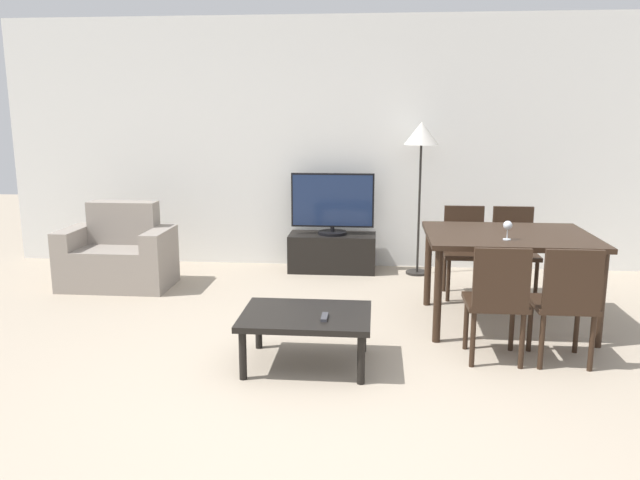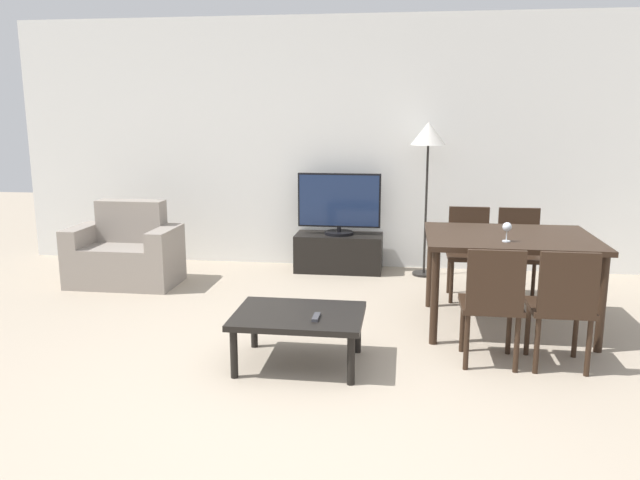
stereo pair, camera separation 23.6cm
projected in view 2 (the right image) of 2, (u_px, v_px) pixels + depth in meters
ground_plane at (298, 413)px, 3.58m from camera, size 18.00×18.00×0.00m
wall_back at (353, 144)px, 6.77m from camera, size 7.58×0.06×2.70m
armchair at (126, 254)px, 6.22m from camera, size 1.05×0.62×0.82m
tv_stand at (339, 252)px, 6.74m from camera, size 0.93×0.43×0.40m
tv at (339, 204)px, 6.63m from camera, size 0.88×0.31×0.66m
coffee_table at (299, 319)px, 4.21m from camera, size 0.87×0.66×0.37m
dining_table at (509, 245)px, 4.88m from camera, size 1.29×1.03×0.75m
dining_chair_near at (492, 300)px, 4.16m from camera, size 0.40×0.40×0.83m
dining_chair_far at (519, 249)px, 5.69m from camera, size 0.40×0.40×0.83m
dining_chair_near_right at (563, 303)px, 4.10m from camera, size 0.40×0.40×0.83m
dining_chair_far_left at (469, 248)px, 5.75m from camera, size 0.40×0.40×0.83m
floor_lamp at (428, 142)px, 6.32m from camera, size 0.36×0.36×1.60m
remote_primary at (316, 317)px, 4.08m from camera, size 0.04×0.15×0.02m
wine_glass_left at (507, 228)px, 4.61m from camera, size 0.07×0.07×0.15m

